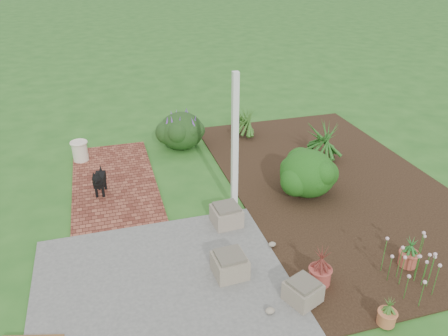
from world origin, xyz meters
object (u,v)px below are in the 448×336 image
object	(u,v)px
cream_ceramic_urn	(80,151)
evergreen_shrub	(308,172)
stone_trough_near	(303,292)
black_dog	(99,180)

from	to	relation	value
cream_ceramic_urn	evergreen_shrub	size ratio (longest dim) A/B	0.41
cream_ceramic_urn	evergreen_shrub	xyz separation A→B (m)	(4.10, -2.63, 0.22)
stone_trough_near	evergreen_shrub	xyz separation A→B (m)	(1.29, 2.56, 0.30)
stone_trough_near	cream_ceramic_urn	xyz separation A→B (m)	(-2.80, 5.20, 0.08)
evergreen_shrub	stone_trough_near	bearing A→B (deg)	-116.78
black_dog	cream_ceramic_urn	world-z (taller)	black_dog
black_dog	evergreen_shrub	size ratio (longest dim) A/B	0.58
stone_trough_near	evergreen_shrub	size ratio (longest dim) A/B	0.39
cream_ceramic_urn	black_dog	bearing A→B (deg)	-77.59
stone_trough_near	cream_ceramic_urn	bearing A→B (deg)	118.34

